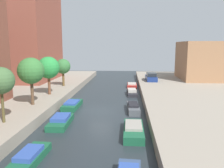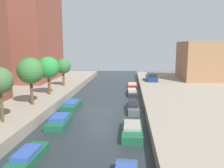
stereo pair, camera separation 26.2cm
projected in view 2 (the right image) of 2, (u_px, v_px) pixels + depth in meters
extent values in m
plane|color=#232B30|center=(100.00, 111.00, 26.01)|extent=(84.00, 84.00, 0.00)
cube|color=brown|center=(25.00, 17.00, 41.59)|extent=(10.00, 13.49, 23.04)
cube|color=#9E704C|center=(208.00, 61.00, 43.16)|extent=(10.00, 10.22, 7.09)
cylinder|color=#4E4525|center=(2.00, 106.00, 18.90)|extent=(0.23, 0.23, 2.75)
sphere|color=#406237|center=(0.00, 80.00, 18.55)|extent=(2.22, 2.22, 2.22)
cylinder|color=brown|center=(32.00, 92.00, 24.64)|extent=(0.32, 0.32, 2.71)
sphere|color=#346E33|center=(31.00, 71.00, 24.26)|extent=(2.81, 2.81, 2.81)
cylinder|color=brown|center=(49.00, 85.00, 29.91)|extent=(0.35, 0.35, 2.54)
sphere|color=#27873B|center=(48.00, 68.00, 29.53)|extent=(2.84, 2.84, 2.84)
cylinder|color=brown|center=(64.00, 79.00, 36.35)|extent=(0.35, 0.35, 2.29)
sphere|color=#336C36|center=(63.00, 66.00, 36.02)|extent=(2.36, 2.36, 2.36)
cube|color=navy|center=(151.00, 78.00, 41.96)|extent=(1.91, 4.71, 0.84)
cube|color=#1E2328|center=(152.00, 75.00, 41.50)|extent=(1.65, 2.60, 0.63)
cube|color=#195638|center=(28.00, 157.00, 14.59)|extent=(1.48, 3.85, 0.52)
cube|color=#2D4C9E|center=(27.00, 153.00, 14.35)|extent=(1.22, 2.13, 0.29)
cube|color=#195638|center=(60.00, 122.00, 21.35)|extent=(1.77, 4.09, 0.54)
cube|color=#2D4C9E|center=(60.00, 117.00, 21.40)|extent=(1.47, 2.26, 0.32)
cube|color=#195638|center=(72.00, 105.00, 27.39)|extent=(1.72, 4.30, 0.58)
cube|color=#2D4C9E|center=(72.00, 102.00, 27.19)|extent=(1.43, 2.37, 0.21)
cube|color=#195638|center=(132.00, 131.00, 18.95)|extent=(1.63, 4.50, 0.64)
cube|color=gray|center=(132.00, 125.00, 19.10)|extent=(1.38, 2.48, 0.21)
cube|color=#4C5156|center=(133.00, 108.00, 25.82)|extent=(1.46, 4.27, 0.67)
cube|color=black|center=(133.00, 104.00, 25.76)|extent=(1.17, 2.37, 0.22)
cube|color=#232328|center=(132.00, 93.00, 34.33)|extent=(1.67, 3.79, 0.46)
cube|color=#B2ADA3|center=(132.00, 90.00, 34.54)|extent=(1.35, 2.11, 0.40)
cube|color=maroon|center=(132.00, 86.00, 41.09)|extent=(1.71, 3.77, 0.49)
cube|color=#B2ADA3|center=(132.00, 84.00, 40.84)|extent=(1.45, 2.08, 0.22)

